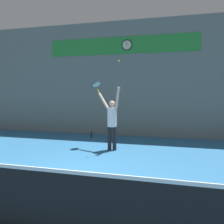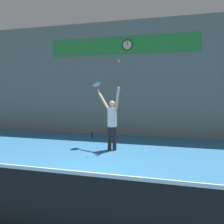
{
  "view_description": "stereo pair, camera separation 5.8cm",
  "coord_description": "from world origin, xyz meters",
  "px_view_note": "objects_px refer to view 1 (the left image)",
  "views": [
    {
      "loc": [
        1.95,
        -4.05,
        1.96
      ],
      "look_at": [
        0.23,
        2.94,
        1.29
      ],
      "focal_mm": 35.0,
      "sensor_mm": 36.0,
      "label": 1
    },
    {
      "loc": [
        2.0,
        -4.04,
        1.96
      ],
      "look_at": [
        0.23,
        2.94,
        1.29
      ],
      "focal_mm": 35.0,
      "sensor_mm": 36.0,
      "label": 2
    }
  ],
  "objects_px": {
    "tennis_ball": "(119,61)",
    "water_bottle": "(91,135)",
    "tennis_racket": "(96,85)",
    "scoreboard_clock": "(127,45)",
    "tennis_player": "(112,120)"
  },
  "relations": [
    {
      "from": "water_bottle",
      "to": "tennis_racket",
      "type": "bearing_deg",
      "value": -62.61
    },
    {
      "from": "scoreboard_clock",
      "to": "water_bottle",
      "type": "height_order",
      "value": "scoreboard_clock"
    },
    {
      "from": "water_bottle",
      "to": "scoreboard_clock",
      "type": "bearing_deg",
      "value": 28.05
    },
    {
      "from": "scoreboard_clock",
      "to": "water_bottle",
      "type": "distance_m",
      "value": 4.14
    },
    {
      "from": "scoreboard_clock",
      "to": "water_bottle",
      "type": "xyz_separation_m",
      "value": [
        -1.38,
        -0.74,
        -3.83
      ]
    },
    {
      "from": "scoreboard_clock",
      "to": "tennis_ball",
      "type": "xyz_separation_m",
      "value": [
        0.19,
        -2.52,
        -1.01
      ]
    },
    {
      "from": "tennis_player",
      "to": "tennis_ball",
      "type": "relative_size",
      "value": 32.57
    },
    {
      "from": "scoreboard_clock",
      "to": "water_bottle",
      "type": "bearing_deg",
      "value": -151.95
    },
    {
      "from": "tennis_player",
      "to": "tennis_racket",
      "type": "height_order",
      "value": "tennis_racket"
    },
    {
      "from": "tennis_racket",
      "to": "tennis_ball",
      "type": "distance_m",
      "value": 1.31
    },
    {
      "from": "tennis_ball",
      "to": "water_bottle",
      "type": "relative_size",
      "value": 0.25
    },
    {
      "from": "tennis_racket",
      "to": "water_bottle",
      "type": "relative_size",
      "value": 1.7
    },
    {
      "from": "tennis_racket",
      "to": "water_bottle",
      "type": "distance_m",
      "value": 2.5
    },
    {
      "from": "tennis_ball",
      "to": "scoreboard_clock",
      "type": "bearing_deg",
      "value": 94.3
    },
    {
      "from": "tennis_racket",
      "to": "water_bottle",
      "type": "bearing_deg",
      "value": 117.39
    }
  ]
}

